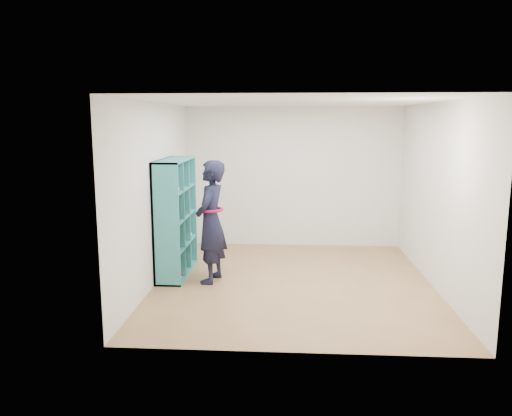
{
  "coord_description": "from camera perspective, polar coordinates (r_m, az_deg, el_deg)",
  "views": [
    {
      "loc": [
        -0.09,
        -7.04,
        2.35
      ],
      "look_at": [
        -0.56,
        0.3,
        1.05
      ],
      "focal_mm": 35.0,
      "sensor_mm": 36.0,
      "label": 1
    }
  ],
  "objects": [
    {
      "name": "wall_right",
      "position": [
        7.42,
        20.02,
        1.27
      ],
      "size": [
        0.02,
        4.5,
        2.6
      ],
      "primitive_type": "cube",
      "color": "silver",
      "rests_on": "floor"
    },
    {
      "name": "wall_left",
      "position": [
        7.37,
        -11.38,
        1.62
      ],
      "size": [
        0.02,
        4.5,
        2.6
      ],
      "primitive_type": "cube",
      "color": "silver",
      "rests_on": "floor"
    },
    {
      "name": "floor",
      "position": [
        7.42,
        4.24,
        -8.48
      ],
      "size": [
        4.5,
        4.5,
        0.0
      ],
      "primitive_type": "plane",
      "color": "olive",
      "rests_on": "ground"
    },
    {
      "name": "ceiling",
      "position": [
        7.04,
        4.52,
        12.01
      ],
      "size": [
        4.5,
        4.5,
        0.0
      ],
      "primitive_type": "plane",
      "color": "white",
      "rests_on": "wall_back"
    },
    {
      "name": "wall_front",
      "position": [
        4.9,
        4.68,
        -2.38
      ],
      "size": [
        4.0,
        0.02,
        2.6
      ],
      "primitive_type": "cube",
      "color": "silver",
      "rests_on": "floor"
    },
    {
      "name": "wall_back",
      "position": [
        9.35,
        4.22,
        3.53
      ],
      "size": [
        4.0,
        0.02,
        2.6
      ],
      "primitive_type": "cube",
      "color": "silver",
      "rests_on": "floor"
    },
    {
      "name": "person",
      "position": [
        7.26,
        -5.18,
        -1.58
      ],
      "size": [
        0.54,
        0.72,
        1.79
      ],
      "rotation": [
        0.0,
        0.0,
        -1.75
      ],
      "color": "black",
      "rests_on": "floor"
    },
    {
      "name": "smartphone",
      "position": [
        7.37,
        -6.03,
        -0.49
      ],
      "size": [
        0.02,
        0.11,
        0.14
      ],
      "rotation": [
        0.45,
        0.0,
        0.1
      ],
      "color": "silver",
      "rests_on": "person"
    },
    {
      "name": "bookshelf",
      "position": [
        7.73,
        -9.35,
        -1.16
      ],
      "size": [
        0.39,
        1.33,
        1.78
      ],
      "color": "teal",
      "rests_on": "floor"
    }
  ]
}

